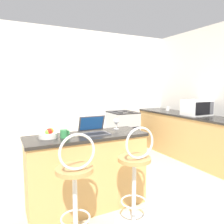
{
  "coord_description": "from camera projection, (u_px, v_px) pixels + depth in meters",
  "views": [
    {
      "loc": [
        -1.22,
        -1.71,
        1.46
      ],
      "look_at": [
        0.52,
        1.73,
        0.99
      ],
      "focal_mm": 35.0,
      "sensor_mm": 36.0,
      "label": 1
    }
  ],
  "objects": [
    {
      "name": "fruit_bowl",
      "position": [
        48.0,
        134.0,
        2.39
      ],
      "size": [
        0.2,
        0.2,
        0.11
      ],
      "color": "silver",
      "rests_on": "breakfast_bar"
    },
    {
      "name": "mug_white",
      "position": [
        168.0,
        109.0,
        4.96
      ],
      "size": [
        0.1,
        0.08,
        0.09
      ],
      "color": "white",
      "rests_on": "counter_right"
    },
    {
      "name": "laptop",
      "position": [
        94.0,
        129.0,
        2.6
      ],
      "size": [
        0.33,
        0.26,
        0.21
      ],
      "color": "#47474C",
      "rests_on": "breakfast_bar"
    },
    {
      "name": "wine_glass_short",
      "position": [
        116.0,
        121.0,
        2.87
      ],
      "size": [
        0.07,
        0.07,
        0.14
      ],
      "color": "silver",
      "rests_on": "breakfast_bar"
    },
    {
      "name": "bar_stool_near",
      "position": [
        75.0,
        192.0,
        1.96
      ],
      "size": [
        0.4,
        0.4,
        1.06
      ],
      "color": "silver",
      "rests_on": "ground_plane"
    },
    {
      "name": "bar_stool_far",
      "position": [
        135.0,
        179.0,
        2.24
      ],
      "size": [
        0.4,
        0.4,
        1.06
      ],
      "color": "silver",
      "rests_on": "ground_plane"
    },
    {
      "name": "wall_back",
      "position": [
        68.0,
        93.0,
        4.5
      ],
      "size": [
        12.0,
        0.06,
        2.6
      ],
      "color": "silver",
      "rests_on": "ground_plane"
    },
    {
      "name": "breakfast_bar",
      "position": [
        87.0,
        171.0,
        2.6
      ],
      "size": [
        1.4,
        0.51,
        0.89
      ],
      "color": "tan",
      "rests_on": "ground_plane"
    },
    {
      "name": "mug_green",
      "position": [
        64.0,
        134.0,
        2.4
      ],
      "size": [
        0.1,
        0.08,
        0.09
      ],
      "color": "#338447",
      "rests_on": "breakfast_bar"
    },
    {
      "name": "stove_range",
      "position": [
        123.0,
        132.0,
        4.79
      ],
      "size": [
        0.55,
        0.61,
        0.89
      ],
      "color": "#9EA3A8",
      "rests_on": "ground_plane"
    },
    {
      "name": "microwave",
      "position": [
        197.0,
        108.0,
        4.19
      ],
      "size": [
        0.52,
        0.37,
        0.3
      ],
      "color": "white",
      "rests_on": "counter_right"
    },
    {
      "name": "counter_right",
      "position": [
        202.0,
        140.0,
        4.1
      ],
      "size": [
        0.65,
        3.24,
        0.89
      ],
      "color": "tan",
      "rests_on": "ground_plane"
    }
  ]
}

